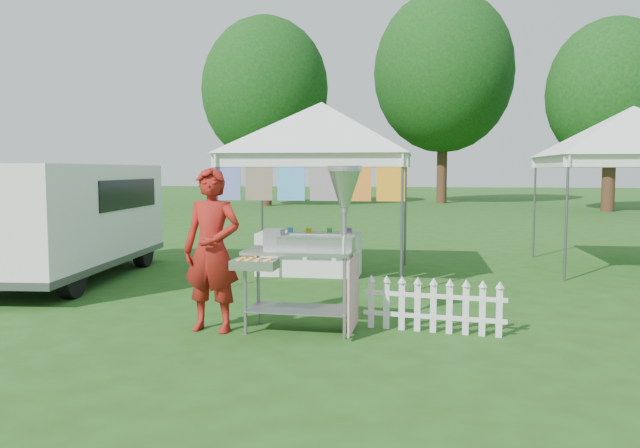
# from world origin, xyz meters

# --- Properties ---
(ground) EXTENTS (120.00, 120.00, 0.00)m
(ground) POSITION_xyz_m (0.00, 0.00, 0.00)
(ground) COLOR #254714
(ground) RESTS_ON ground
(canopy_main) EXTENTS (4.24, 4.24, 3.45)m
(canopy_main) POSITION_xyz_m (0.00, 3.49, 2.99)
(canopy_main) COLOR #59595E
(canopy_main) RESTS_ON ground
(canopy_right) EXTENTS (4.24, 4.24, 3.45)m
(canopy_right) POSITION_xyz_m (5.50, 5.00, 2.99)
(canopy_right) COLOR #59595E
(canopy_right) RESTS_ON ground
(tree_left) EXTENTS (6.40, 6.40, 9.53)m
(tree_left) POSITION_xyz_m (-6.00, 24.00, 5.83)
(tree_left) COLOR #3A2115
(tree_left) RESTS_ON ground
(tree_mid) EXTENTS (7.60, 7.60, 11.52)m
(tree_mid) POSITION_xyz_m (3.00, 28.00, 7.14)
(tree_mid) COLOR #3A2115
(tree_mid) RESTS_ON ground
(tree_right) EXTENTS (5.60, 5.60, 8.42)m
(tree_right) POSITION_xyz_m (10.00, 22.00, 5.18)
(tree_right) COLOR #3A2115
(tree_right) RESTS_ON ground
(donut_cart) EXTENTS (1.39, 0.90, 1.89)m
(donut_cart) POSITION_xyz_m (0.51, -0.27, 1.11)
(donut_cart) COLOR gray
(donut_cart) RESTS_ON ground
(vendor) EXTENTS (0.73, 0.52, 1.87)m
(vendor) POSITION_xyz_m (-0.67, -0.41, 0.94)
(vendor) COLOR maroon
(vendor) RESTS_ON ground
(cargo_van) EXTENTS (2.24, 4.78, 1.93)m
(cargo_van) POSITION_xyz_m (-4.20, 2.54, 1.04)
(cargo_van) COLOR white
(cargo_van) RESTS_ON ground
(picket_fence) EXTENTS (1.61, 0.26, 0.56)m
(picket_fence) POSITION_xyz_m (1.83, -0.10, 0.29)
(picket_fence) COLOR white
(picket_fence) RESTS_ON ground
(display_table) EXTENTS (1.80, 0.70, 0.74)m
(display_table) POSITION_xyz_m (-0.23, 3.55, 0.37)
(display_table) COLOR white
(display_table) RESTS_ON ground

